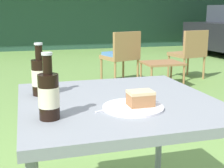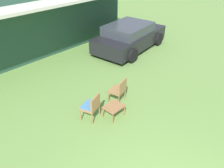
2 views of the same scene
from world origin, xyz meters
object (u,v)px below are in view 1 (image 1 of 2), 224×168
object	(u,v)px
garden_side_table	(162,65)
patio_table	(118,113)
cake_on_plate	(136,103)
cola_bottle_far	(49,95)
wicker_chair_plain	(190,51)
wicker_chair_cushioned	(122,54)
cola_bottle_near	(40,76)

from	to	relation	value
garden_side_table	patio_table	world-z (taller)	patio_table
cake_on_plate	cola_bottle_far	distance (m)	0.37
wicker_chair_plain	wicker_chair_cushioned	bearing A→B (deg)	-13.85
cola_bottle_far	garden_side_table	bearing A→B (deg)	58.34
wicker_chair_plain	garden_side_table	bearing A→B (deg)	17.35
patio_table	cola_bottle_far	distance (m)	0.41
wicker_chair_plain	patio_table	xyz separation A→B (m)	(-2.30, -3.35, 0.19)
wicker_chair_plain	cola_bottle_near	bearing A→B (deg)	37.42
cola_bottle_far	wicker_chair_plain	bearing A→B (deg)	53.43
cola_bottle_far	wicker_chair_cushioned	bearing A→B (deg)	68.23
patio_table	cola_bottle_near	xyz separation A→B (m)	(-0.34, 0.18, 0.16)
patio_table	cola_bottle_far	xyz separation A→B (m)	(-0.33, -0.18, 0.16)
cola_bottle_near	patio_table	bearing A→B (deg)	-27.94
wicker_chair_plain	cola_bottle_near	distance (m)	4.14
wicker_chair_cushioned	garden_side_table	size ratio (longest dim) A/B	1.45
wicker_chair_plain	cake_on_plate	size ratio (longest dim) A/B	3.24
patio_table	cola_bottle_near	size ratio (longest dim) A/B	3.53
cake_on_plate	garden_side_table	bearing A→B (deg)	63.09
cake_on_plate	cola_bottle_near	distance (m)	0.50
wicker_chair_cushioned	cake_on_plate	bearing A→B (deg)	55.36
cake_on_plate	patio_table	bearing A→B (deg)	103.15
wicker_chair_cushioned	cola_bottle_near	distance (m)	3.52
wicker_chair_cushioned	wicker_chair_plain	world-z (taller)	same
wicker_chair_cushioned	patio_table	size ratio (longest dim) A/B	0.93
garden_side_table	cake_on_plate	size ratio (longest dim) A/B	2.23
garden_side_table	cake_on_plate	bearing A→B (deg)	-116.91
patio_table	garden_side_table	bearing A→B (deg)	61.41
wicker_chair_cushioned	patio_table	distance (m)	3.55
cake_on_plate	cola_bottle_far	world-z (taller)	cola_bottle_far
wicker_chair_cushioned	cola_bottle_far	world-z (taller)	cola_bottle_far
wicker_chair_plain	patio_table	bearing A→B (deg)	42.69
wicker_chair_plain	cola_bottle_near	world-z (taller)	cola_bottle_near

